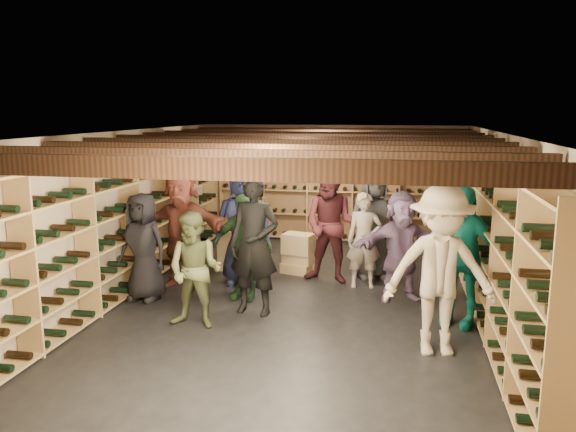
# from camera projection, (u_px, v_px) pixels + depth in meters

# --- Properties ---
(ground) EXTENTS (8.00, 8.00, 0.00)m
(ground) POSITION_uv_depth(u_px,v_px,m) (298.00, 299.00, 8.18)
(ground) COLOR black
(ground) RESTS_ON ground
(walls) EXTENTS (5.52, 8.02, 2.40)m
(walls) POSITION_uv_depth(u_px,v_px,m) (298.00, 218.00, 7.95)
(walls) COLOR #BCA992
(walls) RESTS_ON ground
(ceiling) EXTENTS (5.50, 8.00, 0.01)m
(ceiling) POSITION_uv_depth(u_px,v_px,m) (299.00, 133.00, 7.73)
(ceiling) COLOR beige
(ceiling) RESTS_ON walls
(ceiling_joists) EXTENTS (5.40, 7.12, 0.18)m
(ceiling_joists) POSITION_uv_depth(u_px,v_px,m) (299.00, 143.00, 7.76)
(ceiling_joists) COLOR black
(ceiling_joists) RESTS_ON ground
(wine_rack_left) EXTENTS (0.32, 7.50, 2.15)m
(wine_rack_left) POSITION_uv_depth(u_px,v_px,m) (131.00, 220.00, 8.46)
(wine_rack_left) COLOR tan
(wine_rack_left) RESTS_ON ground
(wine_rack_right) EXTENTS (0.32, 7.50, 2.15)m
(wine_rack_right) POSITION_uv_depth(u_px,v_px,m) (488.00, 234.00, 7.49)
(wine_rack_right) COLOR tan
(wine_rack_right) RESTS_ON ground
(wine_rack_back) EXTENTS (4.70, 0.30, 2.15)m
(wine_rack_back) POSITION_uv_depth(u_px,v_px,m) (330.00, 190.00, 11.67)
(wine_rack_back) COLOR tan
(wine_rack_back) RESTS_ON ground
(crate_stack_left) EXTENTS (0.57, 0.45, 0.68)m
(crate_stack_left) POSITION_uv_depth(u_px,v_px,m) (233.00, 250.00, 9.66)
(crate_stack_left) COLOR #A58557
(crate_stack_left) RESTS_ON ground
(crate_stack_right) EXTENTS (0.57, 0.46, 0.68)m
(crate_stack_right) POSITION_uv_depth(u_px,v_px,m) (298.00, 253.00, 9.41)
(crate_stack_right) COLOR #A58557
(crate_stack_right) RESTS_ON ground
(crate_loose) EXTENTS (0.50, 0.33, 0.17)m
(crate_loose) POSITION_uv_depth(u_px,v_px,m) (302.00, 265.00, 9.61)
(crate_loose) COLOR #A58557
(crate_loose) RESTS_ON ground
(person_0) EXTENTS (0.84, 0.63, 1.56)m
(person_0) POSITION_uv_depth(u_px,v_px,m) (143.00, 247.00, 8.02)
(person_0) COLOR black
(person_0) RESTS_ON ground
(person_1) EXTENTS (0.74, 0.53, 1.89)m
(person_1) POSITION_uv_depth(u_px,v_px,m) (254.00, 245.00, 7.44)
(person_1) COLOR black
(person_1) RESTS_ON ground
(person_2) EXTENTS (0.76, 0.62, 1.48)m
(person_2) POSITION_uv_depth(u_px,v_px,m) (195.00, 270.00, 7.00)
(person_2) COLOR #58603A
(person_2) RESTS_ON ground
(person_3) EXTENTS (1.33, 0.88, 1.91)m
(person_3) POSITION_uv_depth(u_px,v_px,m) (440.00, 271.00, 6.19)
(person_3) COLOR #C2AF97
(person_3) RESTS_ON ground
(person_4) EXTENTS (1.14, 0.83, 1.80)m
(person_4) POSITION_uv_depth(u_px,v_px,m) (461.00, 256.00, 7.05)
(person_4) COLOR #118479
(person_4) RESTS_ON ground
(person_5) EXTENTS (1.72, 0.59, 1.84)m
(person_5) POSITION_uv_depth(u_px,v_px,m) (182.00, 229.00, 8.58)
(person_5) COLOR brown
(person_5) RESTS_ON ground
(person_6) EXTENTS (0.98, 0.70, 1.87)m
(person_6) POSITION_uv_depth(u_px,v_px,m) (243.00, 226.00, 8.75)
(person_6) COLOR #1B2047
(person_6) RESTS_ON ground
(person_7) EXTENTS (0.58, 0.42, 1.48)m
(person_7) POSITION_uv_depth(u_px,v_px,m) (364.00, 240.00, 8.60)
(person_7) COLOR gray
(person_7) RESTS_ON ground
(person_8) EXTENTS (1.01, 0.84, 1.85)m
(person_8) POSITION_uv_depth(u_px,v_px,m) (331.00, 225.00, 8.82)
(person_8) COLOR #461A21
(person_8) RESTS_ON ground
(person_10) EXTENTS (0.96, 0.53, 1.55)m
(person_10) POSITION_uv_depth(u_px,v_px,m) (243.00, 247.00, 8.07)
(person_10) COLOR #244728
(person_10) RESTS_ON ground
(person_11) EXTENTS (1.54, 0.92, 1.59)m
(person_11) POSITION_uv_depth(u_px,v_px,m) (401.00, 246.00, 8.02)
(person_11) COLOR slate
(person_11) RESTS_ON ground
(person_12) EXTENTS (1.01, 0.83, 1.78)m
(person_12) POSITION_uv_depth(u_px,v_px,m) (373.00, 224.00, 9.08)
(person_12) COLOR #35363B
(person_12) RESTS_ON ground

